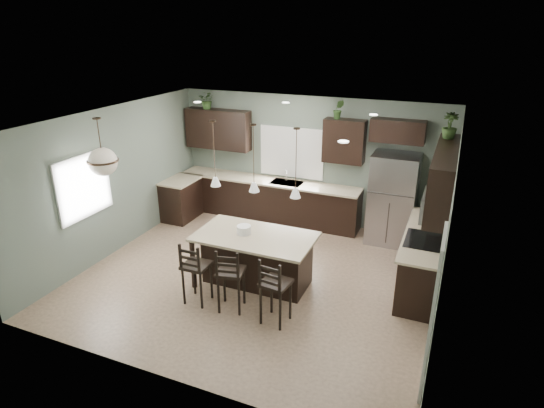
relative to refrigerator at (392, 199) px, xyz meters
The scene contains 33 objects.
ground 3.15m from the refrigerator, 129.47° to the right, with size 6.00×6.00×0.00m, color #9E8466.
pantry_door 4.02m from the refrigerator, 74.69° to the right, with size 0.04×0.82×2.04m, color white.
window_back 2.43m from the refrigerator, 169.95° to the left, with size 1.35×0.02×1.00m, color white.
window_left 5.84m from the refrigerator, 147.47° to the right, with size 0.02×1.10×1.00m, color white.
left_return_cabs 4.68m from the refrigerator, behind, with size 0.60×0.90×0.90m, color black.
left_return_countertop 4.64m from the refrigerator, behind, with size 0.66×0.96×0.04m, color beige.
back_lower_cabs 2.81m from the refrigerator, behind, with size 4.20×0.60×0.90m, color black.
back_countertop 2.77m from the refrigerator, behind, with size 4.20×0.66×0.04m, color beige.
sink_inset 2.32m from the refrigerator, behind, with size 0.70×0.45×0.01m, color gray.
faucet 2.32m from the refrigerator, behind, with size 0.02×0.02×0.28m, color silver.
back_upper_left 4.20m from the refrigerator, behind, with size 1.55×0.34×0.90m, color black.
back_upper_right 1.54m from the refrigerator, 167.11° to the left, with size 0.85×0.34×0.90m, color black.
fridge_header 1.35m from the refrigerator, 104.14° to the left, with size 1.05×0.34×0.45m, color black.
right_lower_cabs 1.72m from the refrigerator, 61.55° to the right, with size 0.60×2.35×0.90m, color black.
right_countertop 1.64m from the refrigerator, 62.16° to the right, with size 0.66×2.35×0.04m, color beige.
cooktop 1.89m from the refrigerator, 66.06° to the right, with size 0.58×0.75×0.02m, color black.
wall_oven_front 1.85m from the refrigerator, 74.43° to the right, with size 0.01×0.72×0.60m, color gray.
right_upper_cabs 2.00m from the refrigerator, 57.73° to the right, with size 0.34×2.35×0.90m, color black.
microwave 2.03m from the refrigerator, 63.35° to the right, with size 0.40×0.75×0.40m, color gray.
refrigerator is the anchor object (origin of this frame).
kitchen_island 3.21m from the refrigerator, 125.51° to the right, with size 1.98×1.13×0.92m, color black.
serving_dish 3.30m from the refrigerator, 128.33° to the right, with size 0.24×0.24×0.14m, color white.
bar_stool_left 4.25m from the refrigerator, 125.91° to the right, with size 0.40×0.40×1.08m, color black.
bar_stool_center 3.90m from the refrigerator, 119.02° to the right, with size 0.40×0.40×1.09m, color black.
bar_stool_right 3.64m from the refrigerator, 108.01° to the right, with size 0.41×0.41×1.10m, color black.
pendant_left 3.87m from the refrigerator, 134.53° to the right, with size 0.17×0.17×1.10m, color white, non-canonical shape.
pendant_center 3.44m from the refrigerator, 125.51° to the right, with size 0.17×0.17×1.10m, color white, non-canonical shape.
pendant_right 3.13m from the refrigerator, 113.89° to the right, with size 0.17×0.17×1.10m, color white, non-canonical shape.
chandelier 5.55m from the refrigerator, 144.63° to the right, with size 0.52×0.52×0.99m, color beige, non-canonical shape.
plant_back_left 4.61m from the refrigerator, behind, with size 0.35×0.31×0.39m, color #2F4E22.
plant_back_right 2.11m from the refrigerator, 169.90° to the left, with size 0.21×0.17×0.39m, color #335726.
plant_right_wall 2.03m from the refrigerator, 37.81° to the right, with size 0.24×0.24×0.43m, color #2E481F.
room_shell 3.11m from the refrigerator, 129.47° to the right, with size 6.00×6.00×6.00m.
Camera 1 is at (2.96, -6.44, 4.20)m, focal length 30.00 mm.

